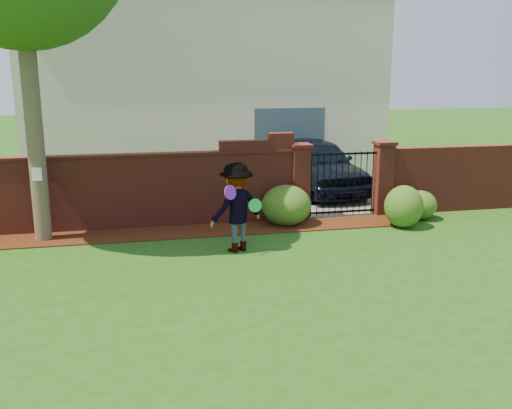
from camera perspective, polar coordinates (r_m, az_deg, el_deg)
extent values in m
cube|color=#1E4B12|center=(10.16, -2.43, -7.80)|extent=(80.00, 80.00, 0.01)
cube|color=#361709|center=(13.22, -8.94, -2.81)|extent=(11.10, 1.08, 0.03)
cube|color=maroon|center=(13.66, -14.26, 1.07)|extent=(8.70, 0.25, 1.70)
cube|color=maroon|center=(13.77, 0.05, 5.81)|extent=(1.80, 0.25, 0.30)
cube|color=maroon|center=(13.88, 2.49, 6.82)|extent=(0.60, 0.25, 0.16)
cube|color=maroon|center=(13.50, -14.47, 4.72)|extent=(8.70, 0.31, 0.06)
cube|color=maroon|center=(15.89, 19.10, 2.45)|extent=(4.00, 0.25, 1.70)
cube|color=maroon|center=(14.19, 4.40, 2.12)|extent=(0.42, 0.42, 1.80)
cube|color=maroon|center=(14.04, 4.47, 5.88)|extent=(0.50, 0.50, 0.08)
cube|color=maroon|center=(14.96, 12.52, 2.42)|extent=(0.42, 0.42, 1.80)
cube|color=maroon|center=(14.81, 12.71, 5.99)|extent=(0.50, 0.50, 0.08)
cylinder|color=black|center=(14.29, 5.52, 1.96)|extent=(0.02, 0.02, 1.60)
cylinder|color=black|center=(14.34, 6.13, 1.99)|extent=(0.02, 0.02, 1.60)
cylinder|color=black|center=(14.39, 6.75, 2.01)|extent=(0.02, 0.02, 1.60)
cylinder|color=black|center=(14.44, 7.36, 2.04)|extent=(0.02, 0.02, 1.60)
cylinder|color=black|center=(14.49, 7.96, 2.06)|extent=(0.02, 0.02, 1.60)
cylinder|color=black|center=(14.55, 8.56, 2.08)|extent=(0.02, 0.02, 1.60)
cylinder|color=black|center=(14.61, 9.16, 2.10)|extent=(0.02, 0.02, 1.60)
cylinder|color=black|center=(14.66, 9.75, 2.13)|extent=(0.02, 0.02, 1.60)
cylinder|color=black|center=(14.72, 10.33, 2.15)|extent=(0.02, 0.02, 1.60)
cylinder|color=black|center=(14.79, 10.91, 2.17)|extent=(0.02, 0.02, 1.60)
cylinder|color=black|center=(14.85, 11.49, 2.19)|extent=(0.02, 0.02, 1.60)
cube|color=black|center=(14.71, 8.46, -0.71)|extent=(1.78, 0.03, 0.05)
cube|color=black|center=(14.42, 8.66, 5.00)|extent=(1.78, 0.03, 0.05)
cube|color=slate|center=(18.44, 4.14, 1.91)|extent=(3.20, 8.00, 0.01)
cube|color=beige|center=(21.51, -5.30, 11.57)|extent=(12.00, 6.00, 6.00)
cube|color=#384C5B|center=(19.24, 3.33, 6.01)|extent=(2.40, 0.12, 2.40)
imported|color=black|center=(17.27, 6.29, 3.82)|extent=(2.39, 4.96, 1.63)
cylinder|color=#4C3F2E|center=(12.91, -21.61, 11.74)|extent=(0.36, 0.36, 7.00)
cube|color=white|center=(12.91, -20.98, 2.84)|extent=(0.20, 0.01, 0.28)
ellipsoid|color=#255519|center=(13.67, 3.04, -0.08)|extent=(1.19, 1.19, 0.97)
ellipsoid|color=#255519|center=(13.90, 14.49, -0.20)|extent=(0.91, 0.91, 1.00)
ellipsoid|color=#255519|center=(14.80, 16.04, -0.04)|extent=(0.81, 0.81, 0.72)
imported|color=gray|center=(11.60, -1.88, -0.33)|extent=(1.36, 1.10, 1.83)
cylinder|color=purple|center=(11.13, -2.58, 1.21)|extent=(0.29, 0.23, 0.29)
cylinder|color=green|center=(11.52, -0.10, -0.09)|extent=(0.28, 0.07, 0.28)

